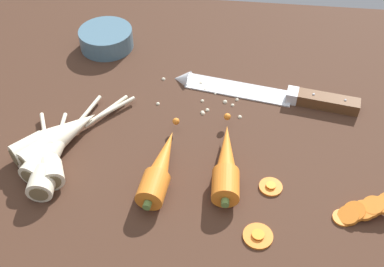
{
  "coord_description": "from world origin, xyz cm",
  "views": [
    {
      "loc": [
        6.47,
        -57.75,
        57.97
      ],
      "look_at": [
        0.0,
        -2.0,
        1.5
      ],
      "focal_mm": 44.46,
      "sensor_mm": 36.0,
      "label": 1
    }
  ],
  "objects_px": {
    "chefs_knife": "(261,92)",
    "whole_carrot": "(160,168)",
    "parsnip_outer": "(60,139)",
    "parsnip_mid_left": "(48,164)",
    "parsnip_front": "(55,147)",
    "parsnip_mid_right": "(56,135)",
    "parsnip_back": "(48,157)",
    "carrot_slice_stray_near": "(258,235)",
    "whole_carrot_second": "(226,163)",
    "carrot_slice_stray_mid": "(271,186)",
    "prep_bowl": "(106,38)",
    "carrot_slice_stack": "(365,210)"
  },
  "relations": [
    {
      "from": "prep_bowl",
      "to": "carrot_slice_stray_mid",
      "type": "bearing_deg",
      "value": -44.83
    },
    {
      "from": "whole_carrot_second",
      "to": "parsnip_back",
      "type": "xyz_separation_m",
      "value": [
        -0.28,
        -0.02,
        -0.0
      ]
    },
    {
      "from": "parsnip_mid_left",
      "to": "parsnip_back",
      "type": "relative_size",
      "value": 1.13
    },
    {
      "from": "parsnip_front",
      "to": "carrot_slice_stack",
      "type": "xyz_separation_m",
      "value": [
        0.48,
        -0.06,
        -0.01
      ]
    },
    {
      "from": "whole_carrot",
      "to": "carrot_slice_stray_mid",
      "type": "distance_m",
      "value": 0.17
    },
    {
      "from": "parsnip_mid_left",
      "to": "carrot_slice_stray_near",
      "type": "height_order",
      "value": "parsnip_mid_left"
    },
    {
      "from": "whole_carrot",
      "to": "carrot_slice_stack",
      "type": "relative_size",
      "value": 1.99
    },
    {
      "from": "prep_bowl",
      "to": "chefs_knife",
      "type": "bearing_deg",
      "value": -20.1
    },
    {
      "from": "whole_carrot_second",
      "to": "carrot_slice_stack",
      "type": "distance_m",
      "value": 0.21
    },
    {
      "from": "whole_carrot",
      "to": "carrot_slice_stray_mid",
      "type": "bearing_deg",
      "value": -0.84
    },
    {
      "from": "carrot_slice_stray_mid",
      "to": "whole_carrot_second",
      "type": "bearing_deg",
      "value": 161.77
    },
    {
      "from": "parsnip_front",
      "to": "parsnip_mid_right",
      "type": "distance_m",
      "value": 0.03
    },
    {
      "from": "parsnip_front",
      "to": "parsnip_back",
      "type": "relative_size",
      "value": 1.29
    },
    {
      "from": "prep_bowl",
      "to": "parsnip_front",
      "type": "bearing_deg",
      "value": -91.54
    },
    {
      "from": "carrot_slice_stray_near",
      "to": "whole_carrot",
      "type": "bearing_deg",
      "value": 148.75
    },
    {
      "from": "whole_carrot",
      "to": "whole_carrot_second",
      "type": "bearing_deg",
      "value": 11.75
    },
    {
      "from": "whole_carrot_second",
      "to": "carrot_slice_stack",
      "type": "xyz_separation_m",
      "value": [
        0.21,
        -0.06,
        -0.01
      ]
    },
    {
      "from": "parsnip_outer",
      "to": "parsnip_mid_left",
      "type": "bearing_deg",
      "value": -92.52
    },
    {
      "from": "parsnip_back",
      "to": "carrot_slice_stack",
      "type": "height_order",
      "value": "parsnip_back"
    },
    {
      "from": "carrot_slice_stack",
      "to": "prep_bowl",
      "type": "height_order",
      "value": "prep_bowl"
    },
    {
      "from": "carrot_slice_stack",
      "to": "carrot_slice_stray_mid",
      "type": "distance_m",
      "value": 0.14
    },
    {
      "from": "whole_carrot",
      "to": "parsnip_outer",
      "type": "relative_size",
      "value": 0.92
    },
    {
      "from": "parsnip_front",
      "to": "parsnip_back",
      "type": "height_order",
      "value": "same"
    },
    {
      "from": "whole_carrot_second",
      "to": "parsnip_back",
      "type": "distance_m",
      "value": 0.28
    },
    {
      "from": "parsnip_mid_right",
      "to": "carrot_slice_stray_mid",
      "type": "height_order",
      "value": "parsnip_mid_right"
    },
    {
      "from": "whole_carrot_second",
      "to": "carrot_slice_stack",
      "type": "relative_size",
      "value": 2.08
    },
    {
      "from": "whole_carrot",
      "to": "carrot_slice_stray_mid",
      "type": "height_order",
      "value": "whole_carrot"
    },
    {
      "from": "chefs_knife",
      "to": "whole_carrot",
      "type": "distance_m",
      "value": 0.27
    },
    {
      "from": "chefs_knife",
      "to": "parsnip_back",
      "type": "distance_m",
      "value": 0.4
    },
    {
      "from": "parsnip_mid_right",
      "to": "carrot_slice_stack",
      "type": "distance_m",
      "value": 0.5
    },
    {
      "from": "whole_carrot_second",
      "to": "parsnip_mid_right",
      "type": "height_order",
      "value": "whole_carrot_second"
    },
    {
      "from": "carrot_slice_stack",
      "to": "prep_bowl",
      "type": "distance_m",
      "value": 0.61
    },
    {
      "from": "whole_carrot",
      "to": "parsnip_mid_right",
      "type": "distance_m",
      "value": 0.19
    },
    {
      "from": "chefs_knife",
      "to": "parsnip_outer",
      "type": "xyz_separation_m",
      "value": [
        -0.33,
        -0.18,
        0.01
      ]
    },
    {
      "from": "parsnip_outer",
      "to": "carrot_slice_stack",
      "type": "relative_size",
      "value": 2.15
    },
    {
      "from": "parsnip_front",
      "to": "carrot_slice_stray_mid",
      "type": "bearing_deg",
      "value": -4.55
    },
    {
      "from": "whole_carrot_second",
      "to": "parsnip_front",
      "type": "relative_size",
      "value": 0.91
    },
    {
      "from": "parsnip_mid_left",
      "to": "parsnip_back",
      "type": "xyz_separation_m",
      "value": [
        -0.01,
        0.01,
        0.0
      ]
    },
    {
      "from": "parsnip_back",
      "to": "carrot_slice_stray_near",
      "type": "bearing_deg",
      "value": -15.97
    },
    {
      "from": "parsnip_front",
      "to": "prep_bowl",
      "type": "xyz_separation_m",
      "value": [
        0.01,
        0.31,
        0.0
      ]
    },
    {
      "from": "chefs_knife",
      "to": "parsnip_front",
      "type": "distance_m",
      "value": 0.38
    },
    {
      "from": "parsnip_mid_right",
      "to": "parsnip_outer",
      "type": "xyz_separation_m",
      "value": [
        0.01,
        -0.01,
        0.0
      ]
    },
    {
      "from": "parsnip_mid_left",
      "to": "parsnip_outer",
      "type": "distance_m",
      "value": 0.05
    },
    {
      "from": "parsnip_back",
      "to": "carrot_slice_stray_near",
      "type": "height_order",
      "value": "parsnip_back"
    },
    {
      "from": "whole_carrot_second",
      "to": "parsnip_outer",
      "type": "xyz_separation_m",
      "value": [
        -0.27,
        0.02,
        -0.0
      ]
    },
    {
      "from": "chefs_knife",
      "to": "parsnip_mid_right",
      "type": "height_order",
      "value": "parsnip_mid_right"
    },
    {
      "from": "whole_carrot",
      "to": "carrot_slice_stray_near",
      "type": "height_order",
      "value": "whole_carrot"
    },
    {
      "from": "prep_bowl",
      "to": "parsnip_outer",
      "type": "bearing_deg",
      "value": -90.9
    },
    {
      "from": "whole_carrot",
      "to": "carrot_slice_stray_mid",
      "type": "relative_size",
      "value": 5.1
    },
    {
      "from": "carrot_slice_stray_near",
      "to": "prep_bowl",
      "type": "relative_size",
      "value": 0.39
    }
  ]
}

